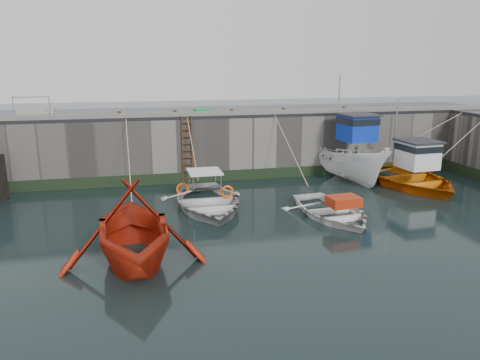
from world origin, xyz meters
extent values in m
plane|color=black|center=(0.00, 0.00, 0.00)|extent=(120.00, 120.00, 0.00)
cube|color=slate|center=(0.00, 12.50, 1.50)|extent=(30.00, 5.00, 3.00)
cube|color=black|center=(0.00, 12.50, 3.08)|extent=(30.00, 5.00, 0.16)
cube|color=slate|center=(0.00, 10.15, 3.26)|extent=(30.00, 0.30, 0.20)
cube|color=black|center=(0.00, 9.96, 0.25)|extent=(30.00, 0.08, 0.50)
cylinder|color=#3F1E0F|center=(-2.22, 9.92, 1.60)|extent=(0.07, 0.07, 3.20)
cylinder|color=#3F1E0F|center=(-1.78, 9.92, 1.60)|extent=(0.07, 0.07, 3.20)
cube|color=#3F1E0F|center=(-2.00, 9.90, 0.25)|extent=(0.44, 0.06, 0.05)
cube|color=#3F1E0F|center=(-2.00, 9.90, 0.58)|extent=(0.44, 0.06, 0.05)
cube|color=#3F1E0F|center=(-2.00, 9.90, 0.91)|extent=(0.44, 0.06, 0.05)
cube|color=#3F1E0F|center=(-2.00, 9.90, 1.24)|extent=(0.44, 0.06, 0.05)
cube|color=#3F1E0F|center=(-2.00, 9.90, 1.57)|extent=(0.44, 0.06, 0.05)
cube|color=#3F1E0F|center=(-2.00, 9.90, 1.90)|extent=(0.44, 0.06, 0.05)
cube|color=#3F1E0F|center=(-2.00, 9.90, 2.23)|extent=(0.44, 0.06, 0.05)
cube|color=#3F1E0F|center=(-2.00, 9.90, 2.56)|extent=(0.44, 0.06, 0.05)
cube|color=#3F1E0F|center=(-2.00, 9.90, 2.89)|extent=(0.44, 0.06, 0.05)
imported|color=#B1240F|center=(-4.59, 1.22, 0.00)|extent=(4.67, 5.33, 2.69)
imported|color=silver|center=(-1.73, 5.79, 0.00)|extent=(3.75, 5.23, 1.08)
imported|color=white|center=(2.67, 3.77, 0.00)|extent=(3.55, 4.70, 0.92)
imported|color=white|center=(5.84, 9.10, 0.81)|extent=(2.85, 6.21, 2.32)
cube|color=#0C2DBA|center=(5.90, 8.50, 2.57)|extent=(1.54, 1.63, 1.20)
cube|color=black|center=(5.90, 8.50, 2.92)|extent=(1.61, 1.70, 0.28)
cube|color=#262628|center=(5.90, 8.50, 3.21)|extent=(1.76, 1.85, 0.08)
cylinder|color=#A5A8AD|center=(5.72, 10.29, 3.47)|extent=(0.08, 0.08, 3.00)
imported|color=orange|center=(8.01, 7.30, 0.29)|extent=(4.83, 6.47, 1.28)
cube|color=white|center=(8.05, 6.70, 1.53)|extent=(1.50, 1.60, 1.20)
cube|color=black|center=(8.05, 6.70, 1.88)|extent=(1.57, 1.66, 0.28)
cube|color=#262628|center=(8.05, 6.70, 2.17)|extent=(1.72, 1.81, 0.08)
cylinder|color=#A5A8AD|center=(7.93, 8.50, 2.43)|extent=(0.08, 0.08, 3.00)
cube|color=#198C38|center=(-1.23, 10.44, 3.32)|extent=(0.75, 0.58, 0.31)
cylinder|color=#A5A8AD|center=(-9.50, 10.60, 3.66)|extent=(0.05, 0.05, 1.00)
cylinder|color=#A5A8AD|center=(-8.00, 10.60, 3.66)|extent=(0.05, 0.05, 1.00)
cylinder|color=#A5A8AD|center=(-8.75, 10.60, 4.12)|extent=(1.50, 0.05, 0.05)
cube|color=gray|center=(-8.75, 11.10, 3.25)|extent=(1.60, 0.35, 0.18)
cube|color=gray|center=(-8.75, 11.45, 3.43)|extent=(1.60, 0.35, 0.18)
cylinder|color=#3F1E0F|center=(-5.00, 10.25, 3.30)|extent=(0.18, 0.18, 0.28)
cylinder|color=#3F1E0F|center=(-2.50, 10.25, 3.30)|extent=(0.18, 0.18, 0.28)
cylinder|color=#3F1E0F|center=(0.20, 10.25, 3.30)|extent=(0.18, 0.18, 0.28)
cylinder|color=#3F1E0F|center=(2.80, 10.25, 3.30)|extent=(0.18, 0.18, 0.28)
cylinder|color=#3F1E0F|center=(6.00, 10.25, 3.30)|extent=(0.18, 0.18, 0.28)
camera|label=1|loc=(-4.40, -11.74, 5.59)|focal=35.00mm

